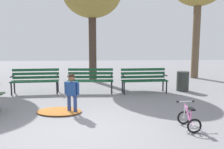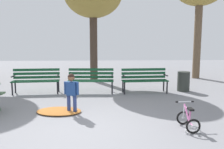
{
  "view_description": "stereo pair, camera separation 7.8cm",
  "coord_description": "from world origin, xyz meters",
  "views": [
    {
      "loc": [
        0.36,
        -4.51,
        1.79
      ],
      "look_at": [
        0.8,
        2.2,
        0.85
      ],
      "focal_mm": 37.64,
      "sensor_mm": 36.0,
      "label": 1
    },
    {
      "loc": [
        0.44,
        -4.52,
        1.79
      ],
      "look_at": [
        0.8,
        2.2,
        0.85
      ],
      "focal_mm": 37.64,
      "sensor_mm": 36.0,
      "label": 2
    }
  ],
  "objects": [
    {
      "name": "park_bench_left",
      "position": [
        0.13,
        3.69,
        0.51
      ],
      "size": [
        1.62,
        0.54,
        0.85
      ],
      "color": "#144728",
      "rests_on": "ground"
    },
    {
      "name": "park_bench_far_left",
      "position": [
        -1.78,
        3.71,
        0.51
      ],
      "size": [
        1.63,
        0.56,
        0.85
      ],
      "color": "#144728",
      "rests_on": "ground"
    },
    {
      "name": "ground",
      "position": [
        0.0,
        0.0,
        0.0
      ],
      "size": [
        36.0,
        36.0,
        0.0
      ],
      "primitive_type": "plane",
      "color": "gray"
    },
    {
      "name": "child_standing",
      "position": [
        -0.27,
        1.27,
        0.59
      ],
      "size": [
        0.38,
        0.22,
        1.01
      ],
      "color": "navy",
      "rests_on": "ground"
    },
    {
      "name": "kids_bicycle",
      "position": [
        2.26,
        0.05,
        0.2
      ],
      "size": [
        0.39,
        0.57,
        0.54
      ],
      "color": "black",
      "rests_on": "ground"
    },
    {
      "name": "leaf_pile",
      "position": [
        -0.61,
        1.35,
        0.04
      ],
      "size": [
        1.24,
        0.95,
        0.07
      ],
      "primitive_type": "ellipsoid",
      "rotation": [
        0.0,
        0.0,
        3.0
      ],
      "color": "#B26B2D",
      "rests_on": "ground"
    },
    {
      "name": "park_bench_right",
      "position": [
        2.02,
        3.6,
        0.51
      ],
      "size": [
        1.62,
        0.55,
        0.85
      ],
      "color": "#144728",
      "rests_on": "ground"
    },
    {
      "name": "trash_bin",
      "position": [
        3.5,
        3.78,
        0.36
      ],
      "size": [
        0.44,
        0.44,
        0.71
      ],
      "primitive_type": "cylinder",
      "color": "#2D332D",
      "rests_on": "ground"
    }
  ]
}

